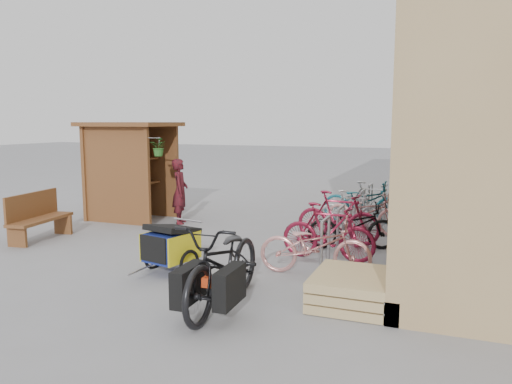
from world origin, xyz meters
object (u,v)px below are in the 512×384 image
(shopping_carts, at_px, (406,187))
(bike_2, at_px, (352,226))
(kiosk, at_px, (128,157))
(bike_6, at_px, (362,202))
(person_kiosk, at_px, (180,191))
(bike_1, at_px, (328,232))
(cargo_bike, at_px, (224,264))
(child_trailer, at_px, (171,244))
(bike_5, at_px, (352,210))
(bike_7, at_px, (370,201))
(bike_4, at_px, (365,212))
(pallet_stack, at_px, (352,289))
(bike_0, at_px, (315,246))
(bench, at_px, (38,216))
(bike_3, at_px, (338,217))

(shopping_carts, xyz_separation_m, bike_2, (-0.54, -5.23, -0.13))
(kiosk, bearing_deg, bike_6, 17.42)
(person_kiosk, xyz_separation_m, bike_1, (4.02, -1.88, -0.27))
(cargo_bike, height_order, bike_2, cargo_bike)
(child_trailer, xyz_separation_m, bike_5, (2.11, 4.27, -0.01))
(bike_6, height_order, bike_7, bike_6)
(person_kiosk, relative_size, bike_2, 0.91)
(bike_4, bearing_deg, pallet_stack, -161.24)
(kiosk, xyz_separation_m, bike_0, (5.49, -2.78, -1.09))
(bike_1, bearing_deg, bench, 99.67)
(bench, distance_m, bike_1, 5.93)
(child_trailer, xyz_separation_m, cargo_bike, (1.46, -1.09, 0.12))
(shopping_carts, height_order, person_kiosk, person_kiosk)
(bike_3, height_order, bike_6, bike_3)
(kiosk, height_order, person_kiosk, kiosk)
(bike_0, xyz_separation_m, bike_3, (-0.11, 2.21, 0.06))
(pallet_stack, bearing_deg, person_kiosk, 141.25)
(bike_7, bearing_deg, bike_6, 150.59)
(bike_3, bearing_deg, cargo_bike, 178.70)
(child_trailer, relative_size, cargo_bike, 0.64)
(bike_0, relative_size, bike_4, 1.00)
(pallet_stack, distance_m, person_kiosk, 6.20)
(shopping_carts, bearing_deg, cargo_bike, -99.73)
(bike_4, bearing_deg, cargo_bike, -179.13)
(pallet_stack, xyz_separation_m, bike_4, (-0.53, 4.39, 0.26))
(pallet_stack, relative_size, cargo_bike, 0.53)
(shopping_carts, height_order, bike_1, bike_1)
(bike_0, distance_m, bike_4, 3.31)
(bike_5, xyz_separation_m, bike_6, (0.07, 0.95, 0.05))
(bike_0, height_order, bike_1, bike_1)
(pallet_stack, distance_m, child_trailer, 3.02)
(bike_3, height_order, bike_7, bike_3)
(bench, distance_m, cargo_bike, 5.54)
(bike_3, bearing_deg, person_kiosk, 89.38)
(bike_0, xyz_separation_m, bike_4, (0.25, 3.30, 0.00))
(bike_1, xyz_separation_m, bike_3, (-0.11, 1.32, 0.02))
(shopping_carts, bearing_deg, child_trailer, -110.95)
(bench, xyz_separation_m, shopping_carts, (6.68, 6.85, 0.08))
(child_trailer, bearing_deg, bike_2, 58.93)
(child_trailer, relative_size, bike_1, 0.85)
(pallet_stack, bearing_deg, cargo_bike, -154.57)
(person_kiosk, bearing_deg, bike_6, -89.24)
(kiosk, height_order, child_trailer, kiosk)
(kiosk, bearing_deg, bike_5, 8.12)
(bike_0, distance_m, bike_3, 2.21)
(child_trailer, distance_m, person_kiosk, 3.96)
(bench, xyz_separation_m, bike_3, (5.78, 2.00, 0.02))
(pallet_stack, height_order, bike_3, bike_3)
(child_trailer, distance_m, bike_1, 2.72)
(child_trailer, relative_size, bike_0, 0.81)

